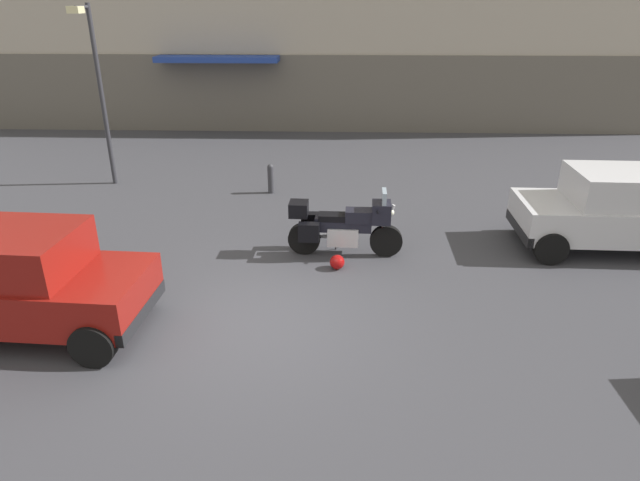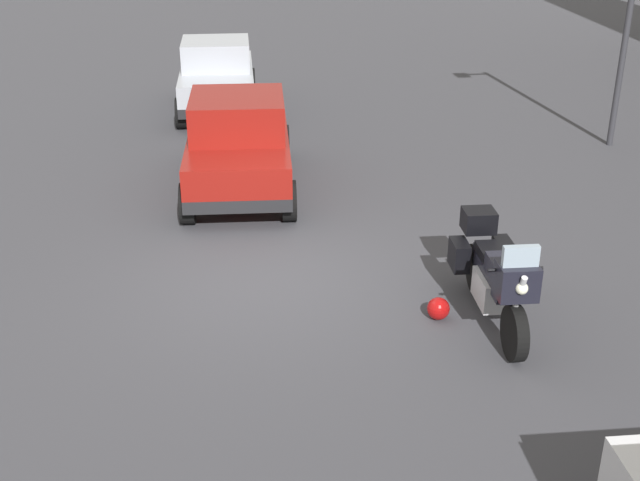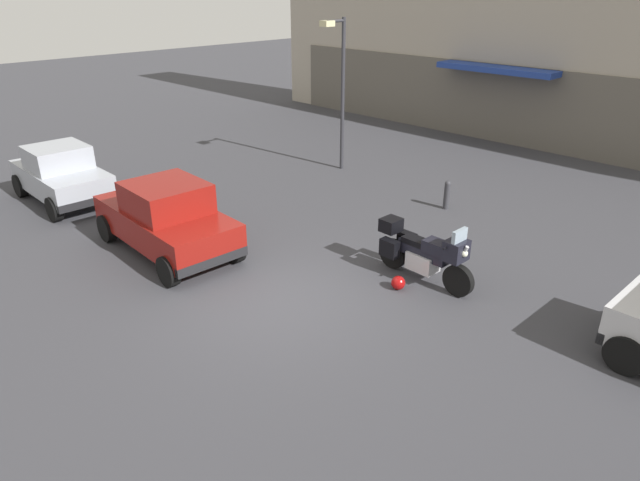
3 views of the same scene
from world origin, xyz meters
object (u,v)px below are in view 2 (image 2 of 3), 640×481
(car_compact_side, at_px, (217,76))
(helmet, at_px, (438,309))
(motorcycle, at_px, (496,274))
(car_hatchback_near, at_px, (239,143))

(car_compact_side, bearing_deg, helmet, -163.55)
(motorcycle, bearing_deg, car_hatchback_near, -147.10)
(helmet, bearing_deg, motorcycle, 81.24)
(car_hatchback_near, bearing_deg, helmet, -151.64)
(helmet, xyz_separation_m, car_hatchback_near, (-4.71, -2.25, 0.67))
(helmet, bearing_deg, car_hatchback_near, -154.51)
(helmet, xyz_separation_m, car_compact_side, (-9.55, -2.56, 0.63))
(helmet, distance_m, car_compact_side, 9.91)
(motorcycle, xyz_separation_m, car_compact_side, (-9.65, -3.20, 0.15))
(car_hatchback_near, bearing_deg, car_compact_side, 6.56)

